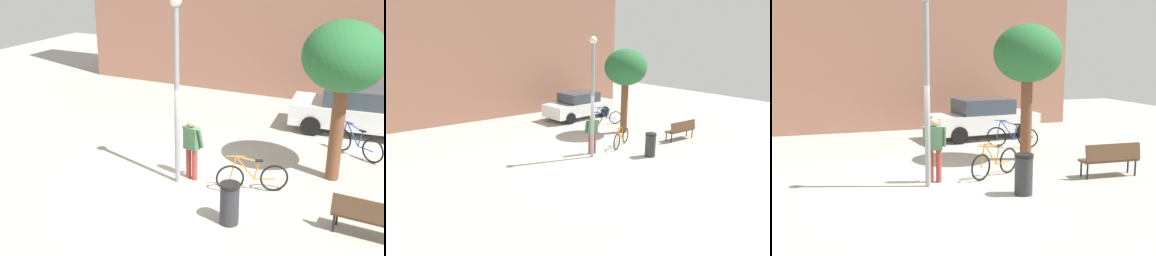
{
  "view_description": "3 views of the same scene",
  "coord_description": "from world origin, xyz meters",
  "views": [
    {
      "loc": [
        5.31,
        -10.31,
        5.67
      ],
      "look_at": [
        0.26,
        0.06,
        1.41
      ],
      "focal_mm": 45.09,
      "sensor_mm": 36.0,
      "label": 1
    },
    {
      "loc": [
        -8.0,
        -10.35,
        4.7
      ],
      "look_at": [
        0.1,
        0.79,
        0.96
      ],
      "focal_mm": 31.49,
      "sensor_mm": 36.0,
      "label": 2
    },
    {
      "loc": [
        -2.47,
        -10.85,
        3.22
      ],
      "look_at": [
        1.25,
        0.65,
        1.26
      ],
      "focal_mm": 42.27,
      "sensor_mm": 36.0,
      "label": 3
    }
  ],
  "objects": [
    {
      "name": "bicycle_blue",
      "position": [
        3.93,
        3.46,
        0.38
      ],
      "size": [
        1.6,
        0.94,
        0.97
      ],
      "color": "black",
      "rests_on": "ground_plane"
    },
    {
      "name": "bicycle_orange",
      "position": [
        1.92,
        0.05,
        0.38
      ],
      "size": [
        1.64,
        0.85,
        0.97
      ],
      "color": "black",
      "rests_on": "ground_plane"
    },
    {
      "name": "park_bench",
      "position": [
        4.84,
        -0.91,
        0.55
      ],
      "size": [
        1.62,
        0.54,
        0.92
      ],
      "color": "#513823",
      "rests_on": "ground_plane"
    },
    {
      "name": "trash_bin",
      "position": [
        1.98,
        -1.6,
        0.49
      ],
      "size": [
        0.44,
        0.44,
        0.97
      ],
      "color": "#2D2D33",
      "rests_on": "ground_plane"
    },
    {
      "name": "plaza_tree",
      "position": [
        3.59,
        1.66,
        3.19
      ],
      "size": [
        2.07,
        2.07,
        4.15
      ],
      "color": "brown",
      "rests_on": "ground_plane"
    },
    {
      "name": "lamppost",
      "position": [
        0.01,
        -0.28,
        2.73
      ],
      "size": [
        0.28,
        0.28,
        4.73
      ],
      "color": "gray",
      "rests_on": "ground_plane"
    },
    {
      "name": "parked_car_white",
      "position": [
        3.61,
        5.54,
        0.77
      ],
      "size": [
        4.34,
        2.13,
        1.55
      ],
      "color": "silver",
      "rests_on": "ground_plane"
    },
    {
      "name": "ground_plane",
      "position": [
        0.0,
        0.0,
        0.0
      ],
      "size": [
        36.0,
        36.0,
        0.0
      ],
      "primitive_type": "plane",
      "color": "#A8A399"
    },
    {
      "name": "person_by_lamppost",
      "position": [
        0.27,
        0.03,
        0.97
      ],
      "size": [
        0.63,
        0.38,
        1.67
      ],
      "color": "#9E3833",
      "rests_on": "ground_plane"
    }
  ]
}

